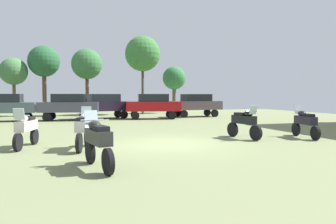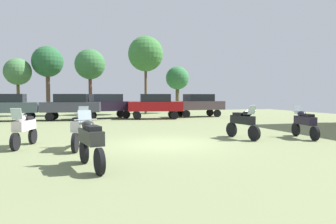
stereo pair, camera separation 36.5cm
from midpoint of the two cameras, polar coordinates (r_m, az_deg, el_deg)
ground_plane at (r=12.31m, az=-0.62°, el=-5.87°), size 44.00×52.00×0.02m
motorcycle_2 at (r=14.12m, az=12.94°, el=-1.78°), size 0.70×2.12×1.49m
motorcycle_4 at (r=8.37m, az=-13.85°, el=-5.07°), size 0.73×2.14×1.49m
motorcycle_5 at (r=15.24m, az=22.97°, el=-1.67°), size 0.70×2.16×1.44m
motorcycle_6 at (r=12.52m, az=-25.11°, el=-2.66°), size 0.76×2.12×1.46m
motorcycle_8 at (r=11.48m, az=-15.98°, el=-2.90°), size 0.73×2.09×1.50m
car_2 at (r=25.25m, az=-3.15°, el=1.39°), size 4.53×2.44×2.00m
car_3 at (r=24.88m, az=-17.88°, el=1.23°), size 4.53×2.46×2.00m
car_4 at (r=25.72m, az=-27.96°, el=1.07°), size 4.36×1.95×2.00m
car_5 at (r=26.08m, az=-11.98°, el=1.38°), size 4.57×2.63×2.00m
car_6 at (r=27.77m, az=4.76°, el=1.54°), size 4.38×2.01×2.00m
tree_1 at (r=33.99m, az=0.82°, el=6.07°), size 2.49×2.49×5.00m
tree_2 at (r=31.34m, az=-26.52°, el=6.54°), size 2.40×2.40×5.22m
tree_4 at (r=31.79m, az=-4.96°, el=10.43°), size 3.49×3.49×7.76m
tree_5 at (r=30.64m, az=-14.85°, el=8.32°), size 2.83×2.83×6.23m
tree_7 at (r=31.27m, az=-21.92°, el=8.40°), size 2.84×2.84×6.42m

